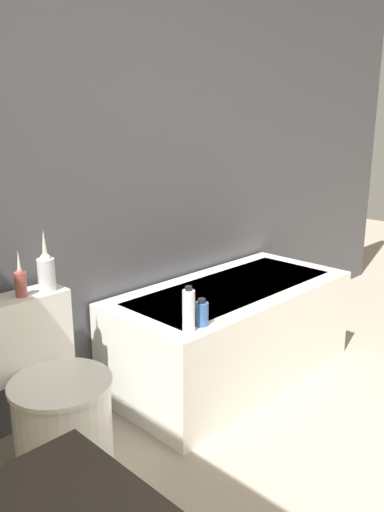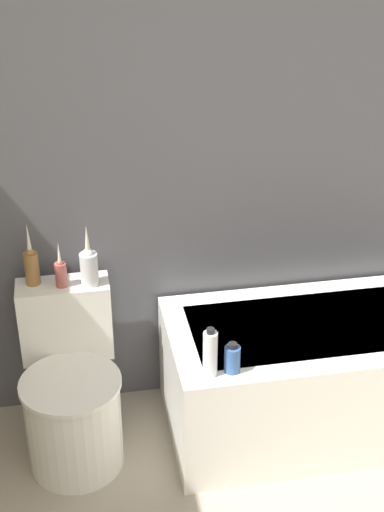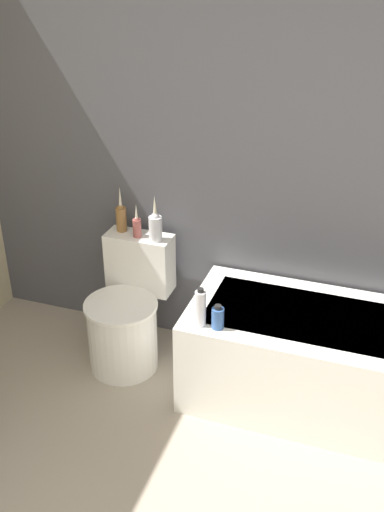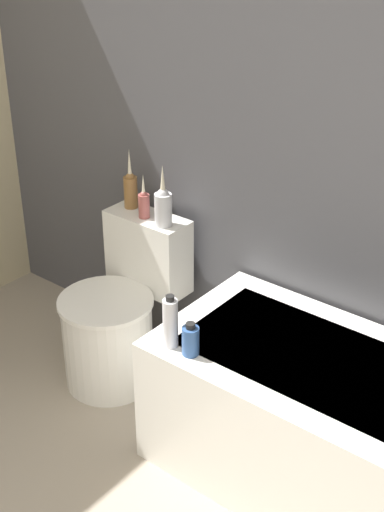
% 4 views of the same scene
% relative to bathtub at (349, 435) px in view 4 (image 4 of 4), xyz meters
% --- Properties ---
extents(wall_back_tiled, '(6.40, 0.06, 2.60)m').
position_rel_bathtub_xyz_m(wall_back_tiled, '(-0.76, 0.40, 1.02)').
color(wall_back_tiled, '#4C4C51').
rests_on(wall_back_tiled, ground_plane).
extents(bathtub, '(1.49, 0.70, 0.55)m').
position_rel_bathtub_xyz_m(bathtub, '(0.00, 0.00, 0.00)').
color(bathtub, white).
rests_on(bathtub, ground).
extents(toilet, '(0.43, 0.59, 0.74)m').
position_rel_bathtub_xyz_m(toilet, '(-1.18, 0.01, 0.03)').
color(toilet, white).
rests_on(toilet, ground).
extents(vase_gold, '(0.06, 0.06, 0.28)m').
position_rel_bathtub_xyz_m(vase_gold, '(-1.30, 0.25, 0.56)').
color(vase_gold, olive).
rests_on(vase_gold, toilet).
extents(vase_silver, '(0.05, 0.05, 0.21)m').
position_rel_bathtub_xyz_m(vase_silver, '(-1.18, 0.21, 0.53)').
color(vase_silver, '#994C47').
rests_on(vase_silver, toilet).
extents(vase_bronze, '(0.08, 0.08, 0.28)m').
position_rel_bathtub_xyz_m(vase_bronze, '(-1.06, 0.20, 0.56)').
color(vase_bronze, silver).
rests_on(vase_bronze, toilet).
extents(shampoo_bottle_tall, '(0.06, 0.06, 0.22)m').
position_rel_bathtub_xyz_m(shampoo_bottle_tall, '(-0.63, -0.26, 0.37)').
color(shampoo_bottle_tall, silver).
rests_on(shampoo_bottle_tall, bathtub).
extents(shampoo_bottle_short, '(0.06, 0.06, 0.13)m').
position_rel_bathtub_xyz_m(shampoo_bottle_short, '(-0.54, -0.26, 0.33)').
color(shampoo_bottle_short, '#335999').
rests_on(shampoo_bottle_short, bathtub).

